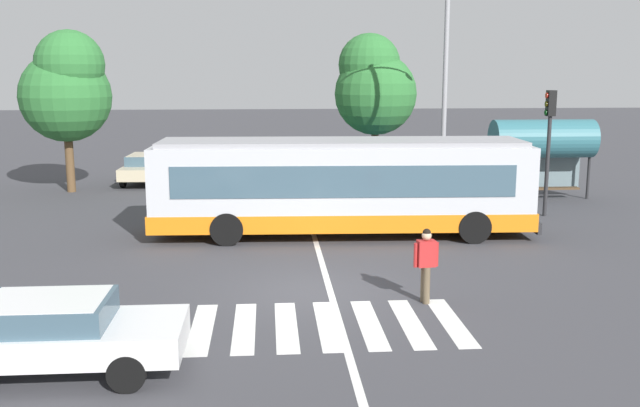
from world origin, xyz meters
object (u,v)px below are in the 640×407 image
pedestrian_crossing_street (426,261)px  parked_car_black (263,166)px  parked_car_blue (380,166)px  city_transit_bus (342,186)px  background_tree_right (374,85)px  parked_car_champagne (147,167)px  bus_stop_shelter (543,140)px  traffic_light_far_corner (549,132)px  foreground_sedan (51,331)px  parked_car_charcoal (203,167)px  parked_car_teal (316,165)px  background_tree_left (67,88)px  twin_arm_street_lamp (446,62)px

pedestrian_crossing_street → parked_car_black: size_ratio=0.38×
parked_car_black → parked_car_blue: (5.45, -0.25, 0.00)m
city_transit_bus → pedestrian_crossing_street: city_transit_bus is taller
background_tree_right → parked_car_black: bearing=-161.6°
parked_car_champagne → bus_stop_shelter: 17.64m
traffic_light_far_corner → city_transit_bus: bearing=-161.8°
foreground_sedan → parked_car_charcoal: (0.77, 21.04, 0.00)m
parked_car_charcoal → parked_car_teal: (5.33, 0.46, 0.00)m
parked_car_champagne → bus_stop_shelter: bus_stop_shelter is taller
pedestrian_crossing_street → parked_car_black: 18.23m
parked_car_blue → background_tree_left: bearing=-172.4°
parked_car_blue → background_tree_left: background_tree_left is taller
background_tree_right → bus_stop_shelter: bearing=-50.6°
parked_car_champagne → parked_car_teal: size_ratio=1.01×
city_transit_bus → traffic_light_far_corner: traffic_light_far_corner is taller
foreground_sedan → twin_arm_street_lamp: 20.46m
parked_car_blue → pedestrian_crossing_street: bearing=-95.6°
twin_arm_street_lamp → foreground_sedan: bearing=-123.4°
parked_car_champagne → twin_arm_street_lamp: (12.77, -4.83, 4.74)m
pedestrian_crossing_street → twin_arm_street_lamp: size_ratio=0.19×
pedestrian_crossing_street → traffic_light_far_corner: bearing=55.2°
parked_car_charcoal → twin_arm_street_lamp: twin_arm_street_lamp is taller
parked_car_charcoal → traffic_light_far_corner: (12.98, -8.47, 2.27)m
parked_car_champagne → background_tree_right: (10.83, 1.52, 3.69)m
parked_car_champagne → background_tree_right: size_ratio=0.66×
parked_car_champagne → bus_stop_shelter: (16.65, -5.58, 1.65)m
background_tree_left → background_tree_right: (13.63, 3.89, -0.02)m
bus_stop_shelter → background_tree_right: (-5.82, 7.10, 2.03)m
foreground_sedan → background_tree_left: size_ratio=0.66×
parked_car_teal → parked_car_blue: same height
pedestrian_crossing_street → parked_car_teal: size_ratio=0.38×
parked_car_charcoal → twin_arm_street_lamp: 12.08m
background_tree_left → twin_arm_street_lamp: bearing=-9.0°
parked_car_teal → twin_arm_street_lamp: bearing=-45.2°
parked_car_champagne → foreground_sedan: bearing=-85.2°
twin_arm_street_lamp → traffic_light_far_corner: bearing=-55.3°
parked_car_charcoal → traffic_light_far_corner: size_ratio=1.02×
parked_car_champagne → parked_car_teal: (7.91, 0.06, 0.00)m
city_transit_bus → background_tree_right: bearing=77.3°
parked_car_black → parked_car_blue: bearing=-2.7°
parked_car_teal → background_tree_left: background_tree_left is taller
parked_car_blue → twin_arm_street_lamp: twin_arm_street_lamp is taller
parked_car_teal → parked_car_charcoal: bearing=-175.1°
pedestrian_crossing_street → parked_car_teal: 18.24m
pedestrian_crossing_street → parked_car_black: pedestrian_crossing_street is taller
parked_car_blue → traffic_light_far_corner: bearing=-60.5°
parked_car_black → bus_stop_shelter: bearing=-25.2°
bus_stop_shelter → traffic_light_far_corner: bearing=-108.3°
parked_car_black → parked_car_teal: (2.51, 0.35, 0.00)m
foreground_sedan → parked_car_champagne: (-1.81, 21.43, 0.00)m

